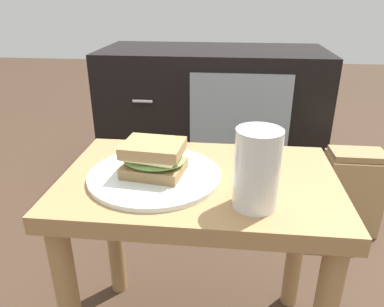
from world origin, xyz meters
name	(u,v)px	position (x,y,z in m)	size (l,w,h in m)	color
side_table	(199,214)	(0.00, 0.00, 0.37)	(0.56, 0.36, 0.46)	#A37A4C
tv_cabinet	(212,114)	(-0.02, 0.95, 0.29)	(0.96, 0.46, 0.58)	black
plate	(155,175)	(-0.09, -0.01, 0.47)	(0.27, 0.27, 0.01)	silver
sandwich_front	(154,158)	(-0.09, -0.01, 0.50)	(0.14, 0.12, 0.07)	#9E7A4C
beer_glass	(257,170)	(0.11, -0.10, 0.53)	(0.08, 0.08, 0.14)	silver
coaster	(260,161)	(0.13, 0.08, 0.46)	(0.08, 0.08, 0.01)	#996B47
paper_bag	(351,191)	(0.50, 0.53, 0.15)	(0.19, 0.14, 0.31)	tan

